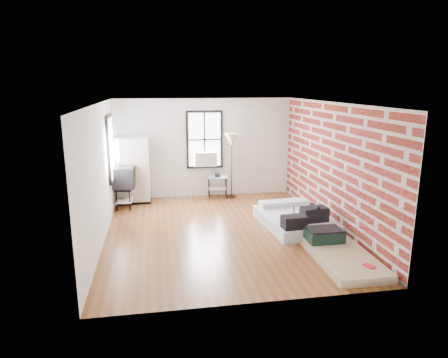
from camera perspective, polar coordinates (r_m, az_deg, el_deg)
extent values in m
plane|color=brown|center=(8.90, -0.32, -7.52)|extent=(6.00, 6.00, 0.00)
cube|color=silver|center=(11.43, -2.81, 4.43)|extent=(5.00, 0.01, 2.80)
cube|color=silver|center=(5.67, 4.66, -4.96)|extent=(5.00, 0.01, 2.80)
cube|color=silver|center=(8.47, -17.26, 0.66)|extent=(0.01, 6.00, 2.80)
cube|color=maroon|center=(9.24, 15.15, 1.83)|extent=(0.02, 6.00, 2.80)
cube|color=white|center=(8.33, -0.35, 10.79)|extent=(5.00, 6.00, 0.01)
cube|color=white|center=(11.34, -2.79, 5.64)|extent=(0.90, 0.02, 1.50)
cube|color=black|center=(11.31, -5.25, 5.58)|extent=(0.07, 0.08, 1.64)
cube|color=black|center=(11.43, -0.38, 5.71)|extent=(0.07, 0.08, 1.64)
cube|color=black|center=(11.28, -2.85, 9.60)|extent=(0.90, 0.08, 0.07)
cube|color=black|center=(11.49, -2.76, 1.77)|extent=(0.90, 0.08, 0.07)
cube|color=black|center=(11.33, -2.78, 5.63)|extent=(0.04, 0.02, 1.50)
cube|color=black|center=(11.33, -2.78, 5.63)|extent=(0.90, 0.02, 0.04)
cube|color=silver|center=(11.31, -2.68, 2.89)|extent=(0.62, 0.30, 0.40)
cube|color=white|center=(10.18, -15.83, 4.25)|extent=(0.02, 0.90, 1.50)
cube|color=black|center=(9.71, -16.23, 3.80)|extent=(0.08, 0.07, 1.64)
cube|color=black|center=(10.66, -15.68, 4.65)|extent=(0.08, 0.07, 1.64)
cube|color=black|center=(10.09, -16.23, 8.65)|extent=(0.08, 0.90, 0.07)
cube|color=black|center=(10.33, -15.66, -0.05)|extent=(0.08, 0.90, 0.07)
cube|color=black|center=(10.18, -15.77, 4.25)|extent=(0.02, 0.04, 1.50)
cube|color=black|center=(10.18, -15.77, 4.25)|extent=(0.02, 0.90, 0.04)
cube|color=white|center=(9.37, 10.27, -5.83)|extent=(1.60, 2.07, 0.26)
cube|color=white|center=(9.87, 6.82, -3.55)|extent=(0.59, 0.41, 0.12)
cube|color=white|center=(10.10, 10.10, -3.27)|extent=(0.59, 0.41, 0.12)
cube|color=black|center=(8.97, 12.77, -4.92)|extent=(0.59, 0.37, 0.31)
cylinder|color=black|center=(8.92, 12.83, -3.85)|extent=(0.11, 0.37, 0.08)
cube|color=black|center=(8.45, 9.96, -6.07)|extent=(0.52, 0.35, 0.27)
cylinder|color=#C6EAFF|center=(9.20, 9.88, -4.58)|extent=(0.07, 0.07, 0.23)
cylinder|color=blue|center=(9.17, 9.91, -3.81)|extent=(0.04, 0.04, 0.03)
cube|color=tan|center=(7.76, 16.74, -10.79)|extent=(1.01, 1.88, 0.15)
cube|color=black|center=(8.23, 14.12, -7.83)|extent=(0.70, 0.50, 0.22)
cube|color=black|center=(8.19, 14.18, -7.00)|extent=(0.66, 0.46, 0.04)
cube|color=red|center=(7.38, 20.03, -11.62)|extent=(0.18, 0.23, 0.02)
cube|color=black|center=(11.32, -12.62, -3.08)|extent=(0.92, 0.55, 0.06)
cube|color=silver|center=(11.11, -12.85, 1.32)|extent=(0.88, 0.51, 1.72)
cylinder|color=black|center=(11.23, -2.13, -1.44)|extent=(0.02, 0.02, 0.61)
cylinder|color=black|center=(11.26, 0.36, -1.39)|extent=(0.02, 0.02, 0.61)
cylinder|color=black|center=(11.59, -2.20, -0.96)|extent=(0.02, 0.02, 0.61)
cylinder|color=black|center=(11.62, 0.21, -0.91)|extent=(0.02, 0.02, 0.61)
cube|color=silver|center=(11.35, -0.95, 0.32)|extent=(0.60, 0.50, 0.02)
cube|color=silver|center=(11.43, -0.94, -1.31)|extent=(0.57, 0.47, 0.02)
cube|color=black|center=(11.33, -0.95, 0.65)|extent=(0.15, 0.21, 0.11)
cylinder|color=black|center=(11.50, 1.07, -2.58)|extent=(0.27, 0.27, 0.03)
cylinder|color=black|center=(11.30, 1.09, 1.39)|extent=(0.03, 0.03, 1.60)
cone|color=tan|center=(11.15, 1.11, 5.67)|extent=(0.40, 0.40, 0.35)
cylinder|color=black|center=(10.56, -15.07, -3.07)|extent=(0.03, 0.03, 0.54)
cylinder|color=black|center=(10.51, -13.32, -3.04)|extent=(0.03, 0.03, 0.54)
cylinder|color=black|center=(11.17, -14.53, -2.13)|extent=(0.03, 0.03, 0.54)
cylinder|color=black|center=(11.13, -12.89, -2.10)|extent=(0.03, 0.03, 0.54)
cube|color=black|center=(10.77, -14.03, -1.19)|extent=(0.49, 0.81, 0.03)
cube|color=silver|center=(10.86, -13.93, -2.85)|extent=(0.47, 0.78, 0.02)
cube|color=black|center=(10.71, -14.11, 0.28)|extent=(0.59, 0.66, 0.54)
cube|color=black|center=(10.67, -12.68, 0.31)|extent=(0.06, 0.52, 0.43)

